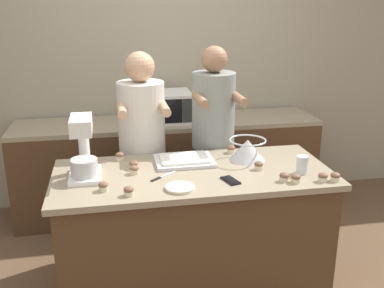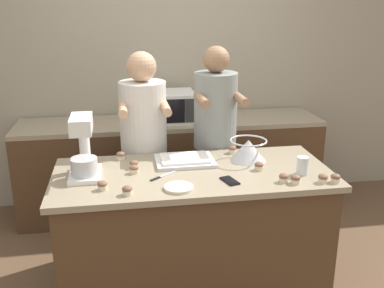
{
  "view_description": "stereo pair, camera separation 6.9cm",
  "coord_description": "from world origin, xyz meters",
  "px_view_note": "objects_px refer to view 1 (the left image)",
  "views": [
    {
      "loc": [
        -0.53,
        -2.72,
        1.99
      ],
      "look_at": [
        0.0,
        0.04,
        1.06
      ],
      "focal_mm": 42.0,
      "sensor_mm": 36.0,
      "label": 1
    },
    {
      "loc": [
        -0.46,
        -2.74,
        1.99
      ],
      "look_at": [
        0.0,
        0.04,
        1.06
      ],
      "focal_mm": 42.0,
      "sensor_mm": 36.0,
      "label": 2
    }
  ],
  "objects_px": {
    "cupcake_6": "(259,165)",
    "cupcake_11": "(134,165)",
    "cupcake_4": "(86,157)",
    "microwave_oven": "(166,106)",
    "cupcake_8": "(335,177)",
    "person_left": "(143,151)",
    "cupcake_7": "(134,170)",
    "mixing_bowl": "(247,149)",
    "baking_tray": "(184,160)",
    "cupcake_5": "(103,186)",
    "small_plate": "(180,188)",
    "cupcake_3": "(231,149)",
    "cupcake_0": "(284,177)",
    "stand_mixer": "(83,152)",
    "cell_phone": "(230,180)",
    "cupcake_9": "(323,177)",
    "cupcake_1": "(120,156)",
    "cupcake_10": "(296,178)",
    "person_right": "(213,145)",
    "cupcake_2": "(129,191)",
    "knife": "(162,177)",
    "drinking_glass": "(302,165)"
  },
  "relations": [
    {
      "from": "cupcake_5",
      "to": "stand_mixer",
      "type": "bearing_deg",
      "value": 116.55
    },
    {
      "from": "cupcake_0",
      "to": "cupcake_6",
      "type": "xyz_separation_m",
      "value": [
        -0.09,
        0.22,
        0.0
      ]
    },
    {
      "from": "cupcake_4",
      "to": "person_left",
      "type": "bearing_deg",
      "value": 30.45
    },
    {
      "from": "person_right",
      "to": "cupcake_3",
      "type": "relative_size",
      "value": 27.15
    },
    {
      "from": "cupcake_5",
      "to": "cupcake_6",
      "type": "bearing_deg",
      "value": 8.87
    },
    {
      "from": "microwave_oven",
      "to": "cupcake_6",
      "type": "distance_m",
      "value": 1.38
    },
    {
      "from": "cupcake_2",
      "to": "cupcake_3",
      "type": "distance_m",
      "value": 1.0
    },
    {
      "from": "cupcake_8",
      "to": "cupcake_1",
      "type": "bearing_deg",
      "value": 154.03
    },
    {
      "from": "small_plate",
      "to": "cupcake_4",
      "type": "relative_size",
      "value": 2.98
    },
    {
      "from": "mixing_bowl",
      "to": "baking_tray",
      "type": "bearing_deg",
      "value": 176.44
    },
    {
      "from": "stand_mixer",
      "to": "cupcake_7",
      "type": "bearing_deg",
      "value": 1.69
    },
    {
      "from": "small_plate",
      "to": "cupcake_0",
      "type": "height_order",
      "value": "cupcake_0"
    },
    {
      "from": "person_right",
      "to": "cupcake_2",
      "type": "relative_size",
      "value": 27.15
    },
    {
      "from": "cupcake_3",
      "to": "person_left",
      "type": "bearing_deg",
      "value": 156.87
    },
    {
      "from": "microwave_oven",
      "to": "small_plate",
      "type": "relative_size",
      "value": 2.49
    },
    {
      "from": "small_plate",
      "to": "cupcake_9",
      "type": "distance_m",
      "value": 0.9
    },
    {
      "from": "cupcake_7",
      "to": "cupcake_11",
      "type": "height_order",
      "value": "same"
    },
    {
      "from": "cupcake_0",
      "to": "cupcake_10",
      "type": "relative_size",
      "value": 1.0
    },
    {
      "from": "drinking_glass",
      "to": "knife",
      "type": "relative_size",
      "value": 0.65
    },
    {
      "from": "person_left",
      "to": "cupcake_3",
      "type": "bearing_deg",
      "value": -23.13
    },
    {
      "from": "cell_phone",
      "to": "small_plate",
      "type": "xyz_separation_m",
      "value": [
        -0.33,
        -0.06,
        0.0
      ]
    },
    {
      "from": "small_plate",
      "to": "knife",
      "type": "bearing_deg",
      "value": 112.13
    },
    {
      "from": "drinking_glass",
      "to": "cupcake_5",
      "type": "xyz_separation_m",
      "value": [
        -1.28,
        -0.04,
        -0.03
      ]
    },
    {
      "from": "cupcake_4",
      "to": "cupcake_10",
      "type": "bearing_deg",
      "value": -26.43
    },
    {
      "from": "microwave_oven",
      "to": "cupcake_1",
      "type": "height_order",
      "value": "microwave_oven"
    },
    {
      "from": "person_left",
      "to": "cupcake_8",
      "type": "distance_m",
      "value": 1.46
    },
    {
      "from": "knife",
      "to": "cupcake_9",
      "type": "xyz_separation_m",
      "value": [
        0.98,
        -0.26,
        0.03
      ]
    },
    {
      "from": "person_left",
      "to": "cupcake_7",
      "type": "bearing_deg",
      "value": -100.03
    },
    {
      "from": "person_left",
      "to": "cell_phone",
      "type": "distance_m",
      "value": 0.93
    },
    {
      "from": "cupcake_6",
      "to": "cupcake_1",
      "type": "bearing_deg",
      "value": 158.34
    },
    {
      "from": "cupcake_1",
      "to": "cupcake_10",
      "type": "relative_size",
      "value": 1.0
    },
    {
      "from": "cupcake_4",
      "to": "cupcake_6",
      "type": "height_order",
      "value": "same"
    },
    {
      "from": "cupcake_2",
      "to": "cupcake_9",
      "type": "xyz_separation_m",
      "value": [
        1.21,
        -0.01,
        0.0
      ]
    },
    {
      "from": "cupcake_4",
      "to": "cupcake_10",
      "type": "relative_size",
      "value": 1.0
    },
    {
      "from": "cupcake_6",
      "to": "cupcake_11",
      "type": "distance_m",
      "value": 0.84
    },
    {
      "from": "cupcake_0",
      "to": "cupcake_10",
      "type": "xyz_separation_m",
      "value": [
        0.06,
        -0.04,
        0.0
      ]
    },
    {
      "from": "cupcake_1",
      "to": "cupcake_5",
      "type": "bearing_deg",
      "value": -102.45
    },
    {
      "from": "person_left",
      "to": "knife",
      "type": "distance_m",
      "value": 0.66
    },
    {
      "from": "cell_phone",
      "to": "cupcake_9",
      "type": "xyz_separation_m",
      "value": [
        0.57,
        -0.11,
        0.02
      ]
    },
    {
      "from": "baking_tray",
      "to": "cupcake_9",
      "type": "distance_m",
      "value": 0.94
    },
    {
      "from": "mixing_bowl",
      "to": "cupcake_0",
      "type": "xyz_separation_m",
      "value": [
        0.11,
        -0.42,
        -0.05
      ]
    },
    {
      "from": "microwave_oven",
      "to": "cupcake_8",
      "type": "relative_size",
      "value": 7.42
    },
    {
      "from": "stand_mixer",
      "to": "cupcake_5",
      "type": "bearing_deg",
      "value": -63.45
    },
    {
      "from": "microwave_oven",
      "to": "small_plate",
      "type": "bearing_deg",
      "value": -94.68
    },
    {
      "from": "knife",
      "to": "mixing_bowl",
      "type": "bearing_deg",
      "value": 18.32
    },
    {
      "from": "mixing_bowl",
      "to": "cell_phone",
      "type": "bearing_deg",
      "value": -121.71
    },
    {
      "from": "mixing_bowl",
      "to": "knife",
      "type": "bearing_deg",
      "value": -161.68
    },
    {
      "from": "drinking_glass",
      "to": "small_plate",
      "type": "height_order",
      "value": "drinking_glass"
    },
    {
      "from": "cupcake_8",
      "to": "microwave_oven",
      "type": "bearing_deg",
      "value": 118.42
    },
    {
      "from": "mixing_bowl",
      "to": "cupcake_3",
      "type": "xyz_separation_m",
      "value": [
        -0.07,
        0.17,
        -0.05
      ]
    }
  ]
}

